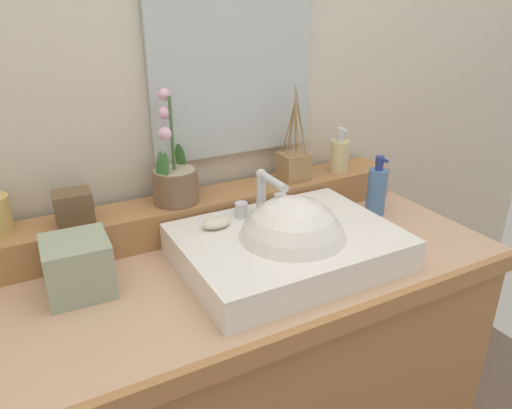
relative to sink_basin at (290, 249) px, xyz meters
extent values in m
cube|color=beige|center=(-0.11, 0.45, 0.40)|extent=(2.93, 0.20, 2.63)
cube|color=#AD7747|center=(-0.11, 0.06, -0.50)|extent=(1.22, 0.54, 0.85)
cube|color=tan|center=(-0.11, 0.06, -0.05)|extent=(1.24, 0.56, 0.04)
cube|color=#AD7747|center=(-0.11, -0.22, -0.05)|extent=(1.24, 0.02, 0.04)
cube|color=#AD7747|center=(-0.11, 0.27, 0.01)|extent=(1.17, 0.13, 0.09)
cube|color=white|center=(0.00, 0.01, 0.00)|extent=(0.49, 0.37, 0.07)
sphere|color=white|center=(0.00, -0.01, 0.00)|extent=(0.26, 0.26, 0.26)
cylinder|color=silver|center=(0.00, 0.14, 0.09)|extent=(0.02, 0.02, 0.10)
cylinder|color=silver|center=(0.00, 0.08, 0.14)|extent=(0.02, 0.11, 0.02)
sphere|color=silver|center=(0.00, 0.14, 0.14)|extent=(0.03, 0.03, 0.03)
cylinder|color=silver|center=(-0.05, 0.14, 0.06)|extent=(0.03, 0.03, 0.04)
cylinder|color=silver|center=(0.06, 0.14, 0.06)|extent=(0.03, 0.03, 0.04)
ellipsoid|color=beige|center=(-0.13, 0.11, 0.05)|extent=(0.07, 0.04, 0.02)
cylinder|color=brown|center=(-0.17, 0.27, 0.10)|extent=(0.11, 0.11, 0.09)
cylinder|color=tan|center=(-0.17, 0.27, 0.13)|extent=(0.10, 0.10, 0.01)
cylinder|color=#476B38|center=(-0.17, 0.27, 0.23)|extent=(0.01, 0.01, 0.18)
ellipsoid|color=#387033|center=(-0.21, 0.25, 0.15)|extent=(0.04, 0.04, 0.08)
ellipsoid|color=#387033|center=(-0.21, 0.26, 0.15)|extent=(0.03, 0.03, 0.08)
ellipsoid|color=#387033|center=(-0.15, 0.30, 0.15)|extent=(0.04, 0.04, 0.09)
sphere|color=#E6AFD1|center=(-0.20, 0.24, 0.24)|extent=(0.03, 0.03, 0.03)
sphere|color=#E6AFD1|center=(-0.18, 0.28, 0.28)|extent=(0.03, 0.03, 0.03)
sphere|color=#E6AFD1|center=(-0.18, 0.29, 0.32)|extent=(0.03, 0.03, 0.03)
cylinder|color=beige|center=(0.33, 0.25, 0.10)|extent=(0.05, 0.05, 0.09)
cylinder|color=silver|center=(0.33, 0.25, 0.16)|extent=(0.02, 0.02, 0.02)
cylinder|color=silver|center=(0.33, 0.25, 0.17)|extent=(0.02, 0.02, 0.02)
cylinder|color=silver|center=(0.33, 0.24, 0.18)|extent=(0.01, 0.03, 0.01)
cube|color=#9A774B|center=(0.17, 0.26, 0.09)|extent=(0.07, 0.07, 0.08)
cylinder|color=#9E7A4C|center=(0.19, 0.26, 0.21)|extent=(0.04, 0.00, 0.19)
cylinder|color=#9E7A4C|center=(0.18, 0.27, 0.20)|extent=(0.03, 0.02, 0.16)
cylinder|color=#9E7A4C|center=(0.17, 0.28, 0.19)|extent=(0.01, 0.04, 0.15)
cylinder|color=#9E7A4C|center=(0.16, 0.28, 0.20)|extent=(0.02, 0.03, 0.16)
cylinder|color=#9E7A4C|center=(0.16, 0.26, 0.20)|extent=(0.03, 0.01, 0.17)
cylinder|color=#9E7A4C|center=(0.16, 0.25, 0.22)|extent=(0.02, 0.03, 0.20)
cylinder|color=#9E7A4C|center=(0.17, 0.24, 0.19)|extent=(0.01, 0.05, 0.15)
cylinder|color=#9E7A4C|center=(0.19, 0.25, 0.20)|extent=(0.03, 0.03, 0.16)
cube|color=brown|center=(-0.42, 0.26, 0.09)|extent=(0.09, 0.07, 0.08)
cylinder|color=#4B77AF|center=(0.36, 0.12, 0.03)|extent=(0.05, 0.05, 0.13)
cylinder|color=navy|center=(0.36, 0.12, 0.10)|extent=(0.02, 0.02, 0.02)
cylinder|color=navy|center=(0.36, 0.12, 0.12)|extent=(0.02, 0.02, 0.02)
cylinder|color=navy|center=(0.36, 0.10, 0.13)|extent=(0.01, 0.03, 0.01)
cube|color=#98A58B|center=(-0.45, 0.11, 0.02)|extent=(0.13, 0.13, 0.12)
cube|color=silver|center=(0.03, 0.34, 0.44)|extent=(0.46, 0.02, 0.61)
camera|label=1|loc=(-0.53, -0.82, 0.54)|focal=33.87mm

